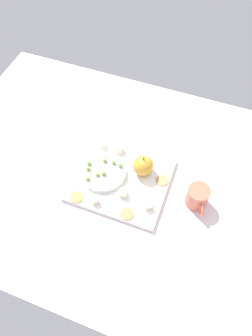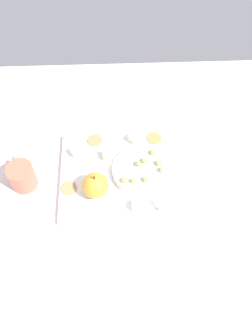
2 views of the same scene
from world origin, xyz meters
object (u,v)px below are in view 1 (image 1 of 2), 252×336
object	(u,v)px
cracker_0	(77,197)
cracker_1	(127,214)
cheese_cube_1	(148,205)
cheese_cube_0	(123,193)
platter	(121,179)
serving_dish	(104,172)
grape_7	(88,168)
apple_whole	(143,165)
grape_0	(105,160)
grape_3	(89,163)
grape_6	(114,162)
cracker_2	(162,180)
cheese_cube_2	(103,144)
cup	(197,197)
grape_4	(103,173)
cheese_cube_3	(119,149)
grape_2	(88,178)
cheese_cube_4	(95,200)
grape_1	(97,174)
grape_5	(120,165)

from	to	relation	value
cracker_0	cracker_1	distance (cm)	17.68
cheese_cube_1	cracker_1	size ratio (longest dim) A/B	0.54
cracker_1	cheese_cube_0	bearing A→B (deg)	120.04
cracker_1	platter	bearing A→B (deg)	119.33
serving_dish	grape_7	distance (cm)	5.49
apple_whole	cheese_cube_1	distance (cm)	14.14
grape_0	grape_3	size ratio (longest dim) A/B	1.00
cracker_1	grape_6	size ratio (longest dim) A/B	2.65
grape_0	grape_3	bearing A→B (deg)	-148.01
serving_dish	cracker_2	xyz separation A→B (cm)	(19.86, 4.38, -0.71)
cheese_cube_2	cracker_0	bearing A→B (deg)	-89.94
cheese_cube_1	grape_6	size ratio (longest dim) A/B	1.44
platter	apple_whole	world-z (taller)	apple_whole
apple_whole	cup	size ratio (longest dim) A/B	0.72
grape_3	grape_4	bearing A→B (deg)	-18.50
grape_4	grape_3	bearing A→B (deg)	161.50
platter	cheese_cube_0	distance (cm)	6.84
cracker_2	grape_3	world-z (taller)	grape_3
cheese_cube_3	grape_2	bearing A→B (deg)	-108.70
cheese_cube_0	cheese_cube_2	size ratio (longest dim) A/B	1.00
grape_4	grape_7	distance (cm)	5.64
grape_6	cheese_cube_4	bearing A→B (deg)	-92.32
cheese_cube_3	cracker_0	bearing A→B (deg)	-106.23
cracker_2	grape_2	xyz separation A→B (cm)	(-23.52, -9.37, 2.34)
grape_6	cup	bearing A→B (deg)	-5.32
cheese_cube_0	grape_2	size ratio (longest dim) A/B	1.44
grape_1	grape_0	bearing A→B (deg)	89.10
cracker_2	cup	world-z (taller)	cup
grape_1	grape_6	world-z (taller)	grape_6
grape_3	grape_7	xyz separation A→B (cm)	(0.74, -2.18, 0.06)
serving_dish	cheese_cube_3	bearing A→B (deg)	81.10
cracker_1	grape_3	xyz separation A→B (cm)	(-18.63, 12.35, 2.33)
cheese_cube_0	platter	bearing A→B (deg)	118.57
serving_dish	cup	bearing A→B (deg)	2.25
grape_0	grape_7	bearing A→B (deg)	-127.71
cheese_cube_0	cracker_0	bearing A→B (deg)	-156.07
platter	grape_3	bearing A→B (deg)	177.64
cracker_1	grape_1	size ratio (longest dim) A/B	2.65
apple_whole	cheese_cube_2	world-z (taller)	apple_whole
cracker_1	grape_4	size ratio (longest dim) A/B	2.65
cracker_1	serving_dish	bearing A→B (deg)	138.10
cheese_cube_2	grape_3	xyz separation A→B (cm)	(-0.92, -9.91, 1.33)
grape_0	grape_1	world-z (taller)	same
serving_dish	cracker_1	bearing A→B (deg)	-41.90
grape_3	cup	xyz separation A→B (cm)	(38.29, 0.44, -0.31)
cheese_cube_0	cheese_cube_2	world-z (taller)	same
grape_3	grape_5	size ratio (longest dim) A/B	1.00
cracker_1	grape_1	distance (cm)	16.93
cracker_0	grape_3	xyz separation A→B (cm)	(-0.95, 12.51, 2.33)
cheese_cube_1	grape_0	distance (cm)	22.22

